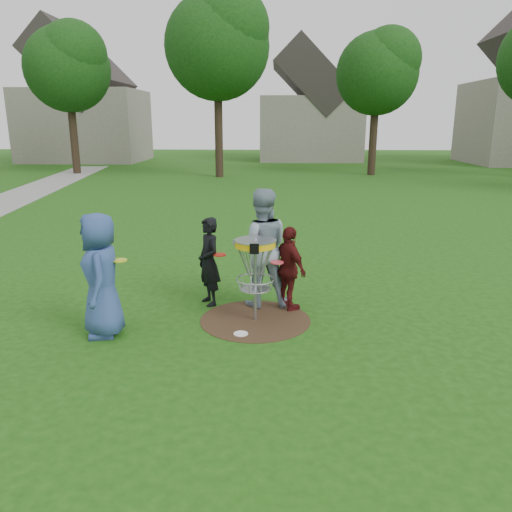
{
  "coord_description": "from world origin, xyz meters",
  "views": [
    {
      "loc": [
        0.33,
        -7.56,
        3.13
      ],
      "look_at": [
        0.0,
        0.3,
        1.0
      ],
      "focal_mm": 35.0,
      "sensor_mm": 36.0,
      "label": 1
    }
  ],
  "objects_px": {
    "player_blue": "(101,275)",
    "player_grey": "(261,248)",
    "player_black": "(209,262)",
    "player_maroon": "(289,269)",
    "disc_golf_basket": "(255,260)"
  },
  "relations": [
    {
      "from": "player_blue",
      "to": "player_grey",
      "type": "height_order",
      "value": "player_grey"
    },
    {
      "from": "player_black",
      "to": "player_grey",
      "type": "distance_m",
      "value": 0.94
    },
    {
      "from": "player_black",
      "to": "player_maroon",
      "type": "bearing_deg",
      "value": 51.53
    },
    {
      "from": "disc_golf_basket",
      "to": "player_maroon",
      "type": "bearing_deg",
      "value": 43.15
    },
    {
      "from": "player_black",
      "to": "disc_golf_basket",
      "type": "relative_size",
      "value": 1.12
    },
    {
      "from": "player_maroon",
      "to": "disc_golf_basket",
      "type": "relative_size",
      "value": 1.05
    },
    {
      "from": "player_blue",
      "to": "player_maroon",
      "type": "xyz_separation_m",
      "value": [
        2.8,
        1.16,
        -0.21
      ]
    },
    {
      "from": "player_maroon",
      "to": "disc_golf_basket",
      "type": "distance_m",
      "value": 0.81
    },
    {
      "from": "player_black",
      "to": "player_maroon",
      "type": "relative_size",
      "value": 1.07
    },
    {
      "from": "player_grey",
      "to": "player_maroon",
      "type": "xyz_separation_m",
      "value": [
        0.48,
        -0.21,
        -0.3
      ]
    },
    {
      "from": "disc_golf_basket",
      "to": "player_grey",
      "type": "bearing_deg",
      "value": 84.53
    },
    {
      "from": "disc_golf_basket",
      "to": "player_black",
      "type": "bearing_deg",
      "value": 139.24
    },
    {
      "from": "player_blue",
      "to": "disc_golf_basket",
      "type": "distance_m",
      "value": 2.34
    },
    {
      "from": "player_grey",
      "to": "disc_golf_basket",
      "type": "distance_m",
      "value": 0.73
    },
    {
      "from": "player_maroon",
      "to": "player_grey",
      "type": "bearing_deg",
      "value": 31.11
    }
  ]
}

